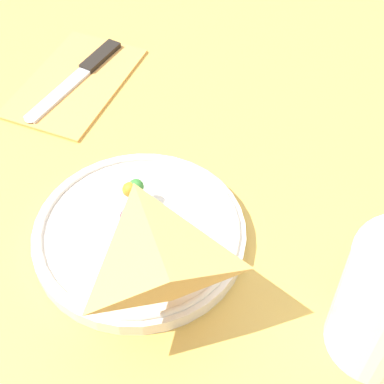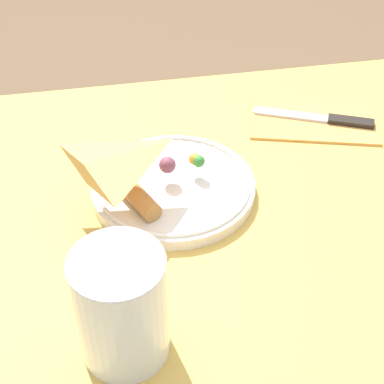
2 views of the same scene
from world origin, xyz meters
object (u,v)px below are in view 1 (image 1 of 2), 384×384
dining_table (218,222)px  napkin_folded (75,82)px  butter_knife (79,75)px  plate_pizza (140,233)px

dining_table → napkin_folded: napkin_folded is taller
butter_knife → plate_pizza: bearing=50.2°
napkin_folded → butter_knife: butter_knife is taller
napkin_folded → butter_knife: size_ratio=1.23×
napkin_folded → butter_knife: bearing=156.2°
dining_table → plate_pizza: size_ratio=4.33×
dining_table → napkin_folded: bearing=-118.1°
napkin_folded → dining_table: bearing=61.9°
dining_table → plate_pizza: plate_pizza is taller
dining_table → butter_knife: 0.26m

